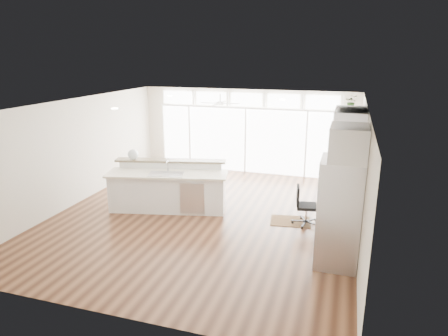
% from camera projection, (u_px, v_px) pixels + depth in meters
% --- Properties ---
extents(floor, '(7.00, 8.00, 0.02)m').
position_uv_depth(floor, '(204.00, 216.00, 9.65)').
color(floor, '#402213').
rests_on(floor, ground).
extents(ceiling, '(7.00, 8.00, 0.02)m').
position_uv_depth(ceiling, '(203.00, 104.00, 8.90)').
color(ceiling, white).
rests_on(ceiling, wall_back).
extents(wall_back, '(7.00, 0.04, 2.70)m').
position_uv_depth(wall_back, '(246.00, 131.00, 12.94)').
color(wall_back, beige).
rests_on(wall_back, floor).
extents(wall_front, '(7.00, 0.04, 2.70)m').
position_uv_depth(wall_front, '(105.00, 233.00, 5.61)').
color(wall_front, beige).
rests_on(wall_front, floor).
extents(wall_left, '(0.04, 8.00, 2.70)m').
position_uv_depth(wall_left, '(76.00, 151.00, 10.28)').
color(wall_left, beige).
rests_on(wall_left, floor).
extents(wall_right, '(0.04, 8.00, 2.70)m').
position_uv_depth(wall_right, '(362.00, 175.00, 8.27)').
color(wall_right, beige).
rests_on(wall_right, floor).
extents(glass_wall, '(5.80, 0.06, 2.08)m').
position_uv_depth(glass_wall, '(246.00, 141.00, 12.97)').
color(glass_wall, white).
rests_on(glass_wall, wall_back).
extents(transom_row, '(5.90, 0.06, 0.40)m').
position_uv_depth(transom_row, '(246.00, 100.00, 12.60)').
color(transom_row, white).
rests_on(transom_row, wall_back).
extents(desk_window, '(0.04, 0.85, 0.85)m').
position_uv_depth(desk_window, '(361.00, 162.00, 8.50)').
color(desk_window, white).
rests_on(desk_window, wall_right).
extents(ceiling_fan, '(1.16, 1.16, 0.32)m').
position_uv_depth(ceiling_fan, '(220.00, 100.00, 11.68)').
color(ceiling_fan, white).
rests_on(ceiling_fan, ceiling).
extents(recessed_lights, '(3.40, 3.00, 0.02)m').
position_uv_depth(recessed_lights, '(206.00, 104.00, 9.09)').
color(recessed_lights, '#F1E7CD').
rests_on(recessed_lights, ceiling).
extents(oven_cabinet, '(0.64, 1.20, 2.50)m').
position_uv_depth(oven_cabinet, '(347.00, 158.00, 10.04)').
color(oven_cabinet, white).
rests_on(oven_cabinet, floor).
extents(desk_nook, '(0.72, 1.30, 0.76)m').
position_uv_depth(desk_nook, '(340.00, 212.00, 8.92)').
color(desk_nook, white).
rests_on(desk_nook, floor).
extents(upper_cabinets, '(0.64, 1.30, 0.64)m').
position_uv_depth(upper_cabinets, '(350.00, 124.00, 8.36)').
color(upper_cabinets, white).
rests_on(upper_cabinets, wall_right).
extents(refrigerator, '(0.76, 0.90, 2.00)m').
position_uv_depth(refrigerator, '(339.00, 213.00, 7.24)').
color(refrigerator, silver).
rests_on(refrigerator, floor).
extents(fridge_cabinet, '(0.64, 0.90, 0.60)m').
position_uv_depth(fridge_cabinet, '(349.00, 143.00, 6.86)').
color(fridge_cabinet, white).
rests_on(fridge_cabinet, wall_right).
extents(framed_photos, '(0.06, 0.22, 0.80)m').
position_uv_depth(framed_photos, '(360.00, 162.00, 9.11)').
color(framed_photos, black).
rests_on(framed_photos, wall_right).
extents(kitchen_island, '(3.13, 1.75, 1.17)m').
position_uv_depth(kitchen_island, '(168.00, 187.00, 9.89)').
color(kitchen_island, white).
rests_on(kitchen_island, floor).
extents(rug, '(1.00, 0.78, 0.01)m').
position_uv_depth(rug, '(290.00, 221.00, 9.33)').
color(rug, '#3A2312').
rests_on(rug, floor).
extents(office_chair, '(0.54, 0.51, 0.91)m').
position_uv_depth(office_chair, '(307.00, 206.00, 9.05)').
color(office_chair, black).
rests_on(office_chair, floor).
extents(fishbowl, '(0.35, 0.35, 0.27)m').
position_uv_depth(fishbowl, '(133.00, 155.00, 10.15)').
color(fishbowl, silver).
rests_on(fishbowl, kitchen_island).
extents(monitor, '(0.12, 0.44, 0.36)m').
position_uv_depth(monitor, '(339.00, 187.00, 8.79)').
color(monitor, black).
rests_on(monitor, desk_nook).
extents(keyboard, '(0.14, 0.31, 0.01)m').
position_uv_depth(keyboard, '(330.00, 194.00, 8.88)').
color(keyboard, white).
rests_on(keyboard, desk_nook).
extents(potted_plant, '(0.29, 0.32, 0.25)m').
position_uv_depth(potted_plant, '(351.00, 103.00, 9.66)').
color(potted_plant, '#376129').
rests_on(potted_plant, oven_cabinet).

